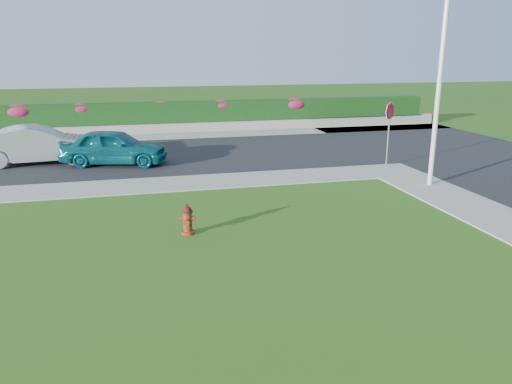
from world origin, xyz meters
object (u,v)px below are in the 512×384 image
object	(u,v)px
sedan_silver	(38,145)
stop_sign	(389,119)
fire_hydrant	(187,220)
sedan_teal	(114,147)
utility_pole	(439,89)

from	to	relation	value
sedan_silver	stop_sign	size ratio (longest dim) A/B	1.81
fire_hydrant	sedan_silver	world-z (taller)	sedan_silver
sedan_teal	stop_sign	world-z (taller)	stop_sign
sedan_teal	stop_sign	distance (m)	10.82
sedan_silver	stop_sign	distance (m)	13.90
fire_hydrant	stop_sign	size ratio (longest dim) A/B	0.30
sedan_teal	utility_pole	size ratio (longest dim) A/B	0.64
stop_sign	sedan_silver	bearing A→B (deg)	153.06
fire_hydrant	utility_pole	xyz separation A→B (m)	(8.48, 2.71, 2.85)
sedan_silver	sedan_teal	bearing A→B (deg)	-111.59
sedan_teal	utility_pole	world-z (taller)	utility_pole
sedan_teal	sedan_silver	distance (m)	3.11
fire_hydrant	sedan_silver	xyz separation A→B (m)	(-4.88, 9.49, 0.43)
fire_hydrant	stop_sign	xyz separation A→B (m)	(8.46, 5.70, 1.51)
sedan_teal	stop_sign	bearing A→B (deg)	-91.33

